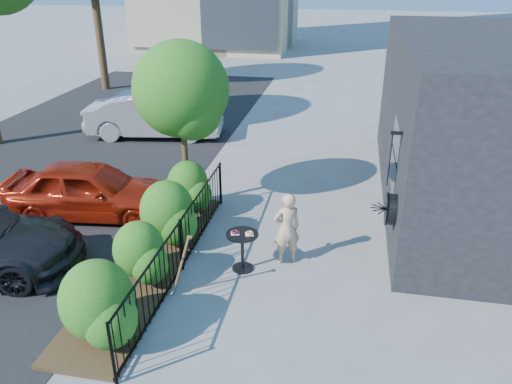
% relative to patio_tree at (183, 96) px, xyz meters
% --- Properties ---
extents(ground, '(120.00, 120.00, 0.00)m').
position_rel_patio_tree_xyz_m(ground, '(2.24, -2.76, -2.76)').
color(ground, gray).
rests_on(ground, ground).
extents(fence, '(0.05, 6.05, 1.10)m').
position_rel_patio_tree_xyz_m(fence, '(0.74, -2.76, -2.20)').
color(fence, black).
rests_on(fence, ground).
extents(planting_bed, '(1.30, 6.00, 0.08)m').
position_rel_patio_tree_xyz_m(planting_bed, '(0.04, -2.76, -2.72)').
color(planting_bed, '#382616').
rests_on(planting_bed, ground).
extents(shrubs, '(1.10, 5.60, 1.24)m').
position_rel_patio_tree_xyz_m(shrubs, '(0.14, -2.66, -2.06)').
color(shrubs, '#175A14').
rests_on(shrubs, ground).
extents(patio_tree, '(2.20, 2.20, 3.94)m').
position_rel_patio_tree_xyz_m(patio_tree, '(0.00, 0.00, 0.00)').
color(patio_tree, '#3F2B19').
rests_on(patio_tree, ground).
extents(street, '(9.00, 30.00, 0.01)m').
position_rel_patio_tree_xyz_m(street, '(-4.76, 0.24, -2.76)').
color(street, black).
rests_on(street, ground).
extents(cafe_table, '(0.63, 0.63, 0.85)m').
position_rel_patio_tree_xyz_m(cafe_table, '(1.89, -2.52, -2.22)').
color(cafe_table, black).
rests_on(cafe_table, ground).
extents(woman, '(0.66, 0.57, 1.51)m').
position_rel_patio_tree_xyz_m(woman, '(2.69, -2.09, -2.01)').
color(woman, tan).
rests_on(woman, ground).
extents(shovel, '(0.43, 0.16, 1.27)m').
position_rel_patio_tree_xyz_m(shovel, '(0.98, -3.55, -2.21)').
color(shovel, brown).
rests_on(shovel, ground).
extents(car_red, '(4.04, 1.99, 1.32)m').
position_rel_patio_tree_xyz_m(car_red, '(-2.12, -0.93, -2.10)').
color(car_red, '#A21F0D').
rests_on(car_red, ground).
extents(car_silver, '(4.76, 2.27, 1.51)m').
position_rel_patio_tree_xyz_m(car_silver, '(-2.81, 4.98, -2.01)').
color(car_silver, '#A4A4A9').
rests_on(car_silver, ground).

